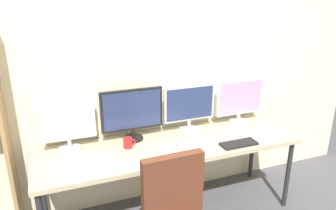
{
  "coord_description": "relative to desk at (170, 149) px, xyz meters",
  "views": [
    {
      "loc": [
        -0.93,
        -1.78,
        2.01
      ],
      "look_at": [
        0.0,
        0.65,
        1.09
      ],
      "focal_mm": 34.24,
      "sensor_mm": 36.0,
      "label": 1
    }
  ],
  "objects": [
    {
      "name": "wall_back",
      "position": [
        0.0,
        0.42,
        0.61
      ],
      "size": [
        4.71,
        0.1,
        2.6
      ],
      "color": "beige",
      "rests_on": "ground_plane"
    },
    {
      "name": "desk",
      "position": [
        0.0,
        0.0,
        0.0
      ],
      "size": [
        2.31,
        0.68,
        0.74
      ],
      "color": "tan",
      "rests_on": "ground_plane"
    },
    {
      "name": "monitor_far_left",
      "position": [
        -0.83,
        0.21,
        0.3
      ],
      "size": [
        0.46,
        0.18,
        0.46
      ],
      "color": "silver",
      "rests_on": "desk"
    },
    {
      "name": "monitor_center_left",
      "position": [
        -0.28,
        0.21,
        0.31
      ],
      "size": [
        0.56,
        0.18,
        0.47
      ],
      "color": "black",
      "rests_on": "desk"
    },
    {
      "name": "monitor_center_right",
      "position": [
        0.28,
        0.21,
        0.3
      ],
      "size": [
        0.51,
        0.18,
        0.45
      ],
      "color": "silver",
      "rests_on": "desk"
    },
    {
      "name": "monitor_far_right",
      "position": [
        0.83,
        0.21,
        0.3
      ],
      "size": [
        0.52,
        0.18,
        0.46
      ],
      "color": "silver",
      "rests_on": "desk"
    },
    {
      "name": "keyboard_left",
      "position": [
        -0.56,
        -0.23,
        0.06
      ],
      "size": [
        0.38,
        0.13,
        0.02
      ],
      "primitive_type": "cube",
      "color": "silver",
      "rests_on": "desk"
    },
    {
      "name": "keyboard_right",
      "position": [
        0.56,
        -0.23,
        0.06
      ],
      "size": [
        0.33,
        0.13,
        0.02
      ],
      "primitive_type": "cube",
      "color": "black",
      "rests_on": "desk"
    },
    {
      "name": "computer_mouse",
      "position": [
        -0.11,
        -0.21,
        0.07
      ],
      "size": [
        0.06,
        0.1,
        0.03
      ],
      "primitive_type": "ellipsoid",
      "color": "silver",
      "rests_on": "desk"
    },
    {
      "name": "laptop_closed",
      "position": [
        0.2,
        -0.1,
        0.06
      ],
      "size": [
        0.32,
        0.22,
        0.02
      ],
      "primitive_type": "cube",
      "rotation": [
        0.0,
        0.0,
        0.01
      ],
      "color": "silver",
      "rests_on": "desk"
    },
    {
      "name": "coffee_mug",
      "position": [
        -0.36,
        0.07,
        0.09
      ],
      "size": [
        0.11,
        0.08,
        0.09
      ],
      "color": "red",
      "rests_on": "desk"
    }
  ]
}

